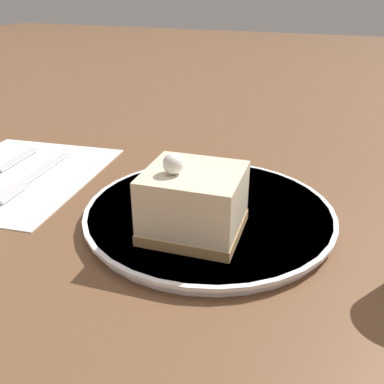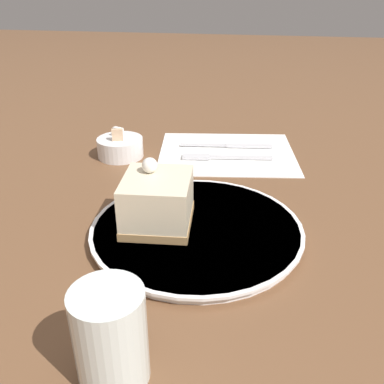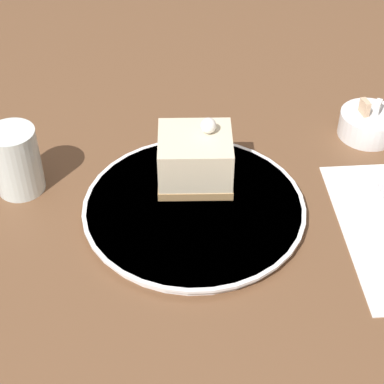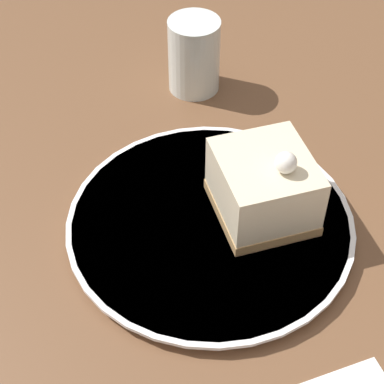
# 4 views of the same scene
# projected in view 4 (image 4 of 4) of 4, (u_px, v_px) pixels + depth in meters

# --- Properties ---
(ground_plane) EXTENTS (4.00, 4.00, 0.00)m
(ground_plane) POSITION_uv_depth(u_px,v_px,m) (206.00, 216.00, 0.65)
(ground_plane) COLOR brown
(plate) EXTENTS (0.28, 0.28, 0.01)m
(plate) POSITION_uv_depth(u_px,v_px,m) (211.00, 224.00, 0.63)
(plate) COLOR white
(plate) RESTS_ON ground_plane
(cake_slice) EXTENTS (0.10, 0.09, 0.09)m
(cake_slice) POSITION_uv_depth(u_px,v_px,m) (264.00, 186.00, 0.61)
(cake_slice) COLOR #AD8451
(cake_slice) RESTS_ON plate
(drinking_glass) EXTENTS (0.06, 0.06, 0.09)m
(drinking_glass) POSITION_uv_depth(u_px,v_px,m) (194.00, 55.00, 0.76)
(drinking_glass) COLOR silver
(drinking_glass) RESTS_ON ground_plane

